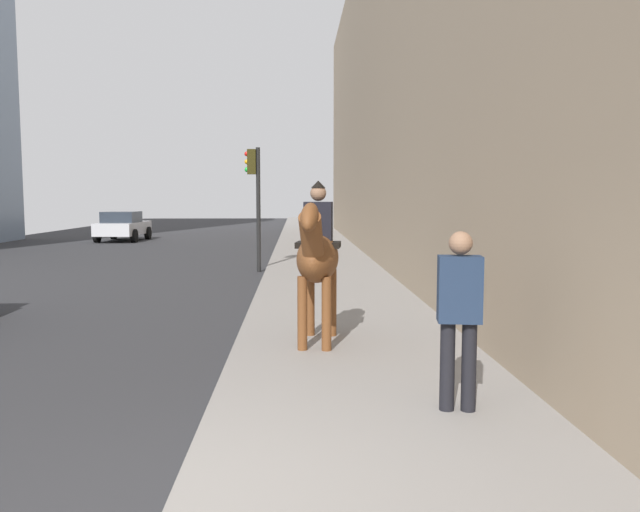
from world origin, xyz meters
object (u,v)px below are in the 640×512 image
(mounted_horse_near, at_px, (317,255))
(pedestrian_greeting, at_px, (459,309))
(traffic_light_near_curb, at_px, (255,188))
(car_mid_lane, at_px, (123,226))

(mounted_horse_near, distance_m, pedestrian_greeting, 3.05)
(pedestrian_greeting, bearing_deg, mounted_horse_near, 31.95)
(traffic_light_near_curb, bearing_deg, mounted_horse_near, -171.24)
(pedestrian_greeting, relative_size, traffic_light_near_curb, 0.48)
(mounted_horse_near, xyz_separation_m, traffic_light_near_curb, (9.43, 1.45, 1.03))
(car_mid_lane, height_order, traffic_light_near_curb, traffic_light_near_curb)
(mounted_horse_near, height_order, traffic_light_near_curb, traffic_light_near_curb)
(car_mid_lane, relative_size, traffic_light_near_curb, 1.12)
(car_mid_lane, bearing_deg, traffic_light_near_curb, -148.93)
(mounted_horse_near, height_order, car_mid_lane, mounted_horse_near)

